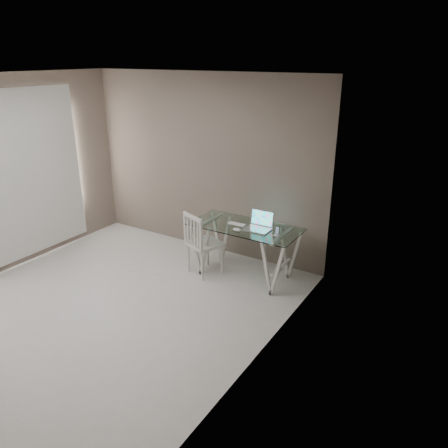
# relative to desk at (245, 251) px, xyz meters

# --- Properties ---
(room) EXTENTS (4.50, 4.52, 2.71)m
(room) POSITION_rel_desk_xyz_m (-1.09, -1.66, 1.33)
(room) COLOR beige
(room) RESTS_ON ground
(desk) EXTENTS (1.50, 0.70, 0.75)m
(desk) POSITION_rel_desk_xyz_m (0.00, 0.00, 0.00)
(desk) COLOR silver
(desk) RESTS_ON ground
(chair) EXTENTS (0.54, 0.54, 0.92)m
(chair) POSITION_rel_desk_xyz_m (-0.55, -0.28, 0.12)
(chair) COLOR silver
(chair) RESTS_ON ground
(laptop) EXTENTS (0.34, 0.27, 0.24)m
(laptop) POSITION_rel_desk_xyz_m (0.20, 0.03, 0.42)
(laptop) COLOR silver
(laptop) RESTS_ON desk
(keyboard) EXTENTS (0.26, 0.11, 0.01)m
(keyboard) POSITION_rel_desk_xyz_m (-0.14, 0.01, 0.37)
(keyboard) COLOR silver
(keyboard) RESTS_ON desk
(mouse) EXTENTS (0.12, 0.07, 0.04)m
(mouse) POSITION_rel_desk_xyz_m (-0.01, -0.20, 0.38)
(mouse) COLOR silver
(mouse) RESTS_ON desk
(phone_dock) EXTENTS (0.07, 0.07, 0.12)m
(phone_dock) POSITION_rel_desk_xyz_m (0.50, -0.06, 0.40)
(phone_dock) COLOR white
(phone_dock) RESTS_ON desk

